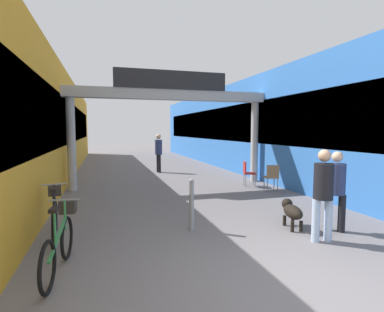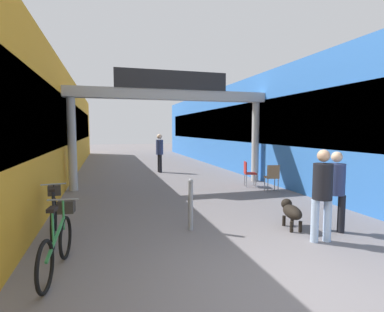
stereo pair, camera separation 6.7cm
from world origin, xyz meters
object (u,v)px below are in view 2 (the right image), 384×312
object	(u,v)px
bicycle_black_second	(54,214)
bollard_post_metal	(191,204)
pedestrian_carrying_crate	(160,150)
bicycle_green_nearest	(58,240)
pedestrian_with_dog	(322,190)
cafe_chair_wood_nearer	(272,176)
cafe_chair_red_farther	(248,171)
pedestrian_companion	(336,186)
dog_on_leash	(291,211)

from	to	relation	value
bicycle_black_second	bollard_post_metal	xyz separation A→B (m)	(2.58, -0.32, 0.10)
pedestrian_carrying_crate	bicycle_green_nearest	xyz separation A→B (m)	(-3.14, -9.47, -0.62)
pedestrian_with_dog	cafe_chair_wood_nearer	distance (m)	4.38
bollard_post_metal	cafe_chair_red_farther	size ratio (longest dim) A/B	1.18
pedestrian_with_dog	bicycle_black_second	distance (m)	4.96
pedestrian_with_dog	cafe_chair_red_farther	bearing A→B (deg)	77.42
pedestrian_companion	bollard_post_metal	xyz separation A→B (m)	(-2.73, 0.88, -0.38)
bollard_post_metal	dog_on_leash	bearing A→B (deg)	-12.43
pedestrian_carrying_crate	cafe_chair_wood_nearer	size ratio (longest dim) A/B	2.05
bicycle_black_second	cafe_chair_wood_nearer	distance (m)	6.64
bollard_post_metal	cafe_chair_red_farther	bearing A→B (deg)	50.41
pedestrian_companion	bicycle_green_nearest	xyz separation A→B (m)	(-5.03, -0.26, -0.47)
pedestrian_carrying_crate	cafe_chair_wood_nearer	distance (m)	6.16
dog_on_leash	pedestrian_carrying_crate	bearing A→B (deg)	97.72
dog_on_leash	cafe_chair_red_farther	bearing A→B (deg)	74.41
pedestrian_carrying_crate	bicycle_black_second	xyz separation A→B (m)	(-3.42, -8.01, -0.62)
pedestrian_with_dog	pedestrian_carrying_crate	distance (m)	9.68
cafe_chair_red_farther	pedestrian_with_dog	bearing A→B (deg)	-102.58
bicycle_black_second	bollard_post_metal	world-z (taller)	bollard_post_metal
pedestrian_carrying_crate	bollard_post_metal	size ratio (longest dim) A/B	1.73
bicycle_green_nearest	cafe_chair_wood_nearer	distance (m)	7.09
dog_on_leash	cafe_chair_wood_nearer	size ratio (longest dim) A/B	0.89
pedestrian_companion	dog_on_leash	bearing A→B (deg)	148.37
bollard_post_metal	cafe_chair_wood_nearer	bearing A→B (deg)	38.50
dog_on_leash	cafe_chair_red_farther	size ratio (longest dim) A/B	0.89
pedestrian_companion	cafe_chair_red_farther	size ratio (longest dim) A/B	1.80
pedestrian_with_dog	bicycle_black_second	xyz separation A→B (m)	(-4.67, 1.59, -0.52)
pedestrian_companion	bicycle_green_nearest	size ratio (longest dim) A/B	0.95
pedestrian_carrying_crate	bollard_post_metal	xyz separation A→B (m)	(-0.84, -8.33, -0.52)
pedestrian_with_dog	pedestrian_companion	size ratio (longest dim) A/B	1.05
pedestrian_carrying_crate	bollard_post_metal	world-z (taller)	pedestrian_carrying_crate
pedestrian_carrying_crate	bicycle_black_second	bearing A→B (deg)	-113.09
bollard_post_metal	cafe_chair_red_farther	distance (m)	5.09
pedestrian_carrying_crate	bicycle_green_nearest	bearing A→B (deg)	-108.34
pedestrian_with_dog	cafe_chair_red_farther	world-z (taller)	pedestrian_with_dog
pedestrian_with_dog	cafe_chair_wood_nearer	xyz separation A→B (m)	(1.48, 4.11, -0.42)
bollard_post_metal	cafe_chair_wood_nearer	xyz separation A→B (m)	(3.57, 2.84, 0.01)
dog_on_leash	bicycle_black_second	xyz separation A→B (m)	(-4.61, 0.77, 0.09)
bicycle_black_second	bollard_post_metal	distance (m)	2.60
bicycle_green_nearest	cafe_chair_red_farther	distance (m)	7.51
pedestrian_carrying_crate	cafe_chair_red_farther	size ratio (longest dim) A/B	2.05
pedestrian_with_dog	cafe_chair_red_farther	size ratio (longest dim) A/B	1.88
dog_on_leash	cafe_chair_wood_nearer	bearing A→B (deg)	64.87
pedestrian_with_dog	bicycle_green_nearest	distance (m)	4.42
bicycle_black_second	cafe_chair_red_farther	world-z (taller)	bicycle_black_second
pedestrian_with_dog	pedestrian_companion	bearing A→B (deg)	31.39
dog_on_leash	bicycle_green_nearest	world-z (taller)	bicycle_green_nearest
pedestrian_carrying_crate	bicycle_green_nearest	world-z (taller)	pedestrian_carrying_crate
pedestrian_companion	bollard_post_metal	distance (m)	2.89
bollard_post_metal	bicycle_green_nearest	bearing A→B (deg)	-153.75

